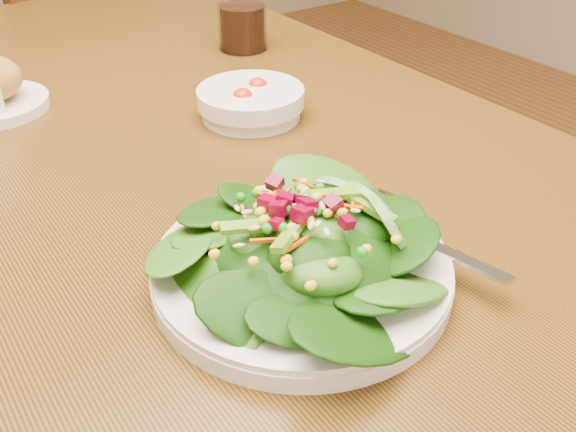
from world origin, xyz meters
name	(u,v)px	position (x,y,z in m)	size (l,w,h in m)	color
dining_table	(139,210)	(0.00, 0.00, 0.65)	(0.90, 1.40, 0.75)	brown
chair_far	(70,96)	(0.18, 0.88, 0.46)	(0.52, 0.52, 0.87)	#4A280E
salad_plate	(310,250)	(0.02, -0.34, 0.78)	(0.26, 0.26, 0.07)	silver
tomato_bowl	(251,102)	(0.16, -0.03, 0.77)	(0.14, 0.14, 0.05)	silver
drinking_glass	(242,12)	(0.29, 0.20, 0.81)	(0.08, 0.08, 0.14)	silver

